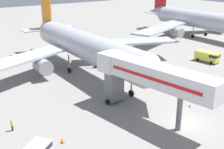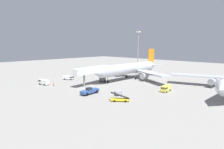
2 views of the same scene
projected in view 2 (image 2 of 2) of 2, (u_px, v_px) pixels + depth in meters
The scene contains 15 objects.
ground_plane at pixel (89, 87), 73.76m from camera, with size 300.00×300.00×0.00m, color gray.
airplane_at_gate at pixel (130, 69), 91.74m from camera, with size 46.33×47.41×15.16m.
jet_bridge at pixel (93, 71), 78.53m from camera, with size 5.48×19.20×7.91m.
pushback_tug at pixel (90, 91), 63.52m from camera, with size 3.05×7.44×2.49m.
belt_loader_truck at pixel (120, 99), 55.30m from camera, with size 5.61×5.07×2.88m.
service_van_far_right at pixel (166, 88), 66.86m from camera, with size 2.68×5.58×2.28m.
service_van_far_left at pixel (69, 77), 90.10m from camera, with size 5.60×4.80×1.93m.
service_van_far_center at pixel (44, 82), 78.56m from camera, with size 5.29×2.94×2.27m.
baggage_cart_near_left at pixel (118, 93), 61.60m from camera, with size 2.08×2.60×1.53m.
ground_crew_worker_foreground at pixel (54, 84), 75.90m from camera, with size 0.46×0.46×1.72m.
ground_crew_worker_midground at pixel (83, 76), 95.63m from camera, with size 0.42×0.42×1.60m.
safety_cone_alpha at pixel (101, 87), 72.91m from camera, with size 0.32×0.32×0.50m.
safety_cone_bravo at pixel (78, 80), 88.62m from camera, with size 0.42×0.42×0.64m.
safety_cone_charlie at pixel (37, 81), 84.18m from camera, with size 0.42×0.42×0.65m.
apron_light_mast at pixel (138, 43), 134.14m from camera, with size 2.40×2.40×27.51m.
Camera 2 is at (57.05, -44.88, 17.17)m, focal length 28.66 mm.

